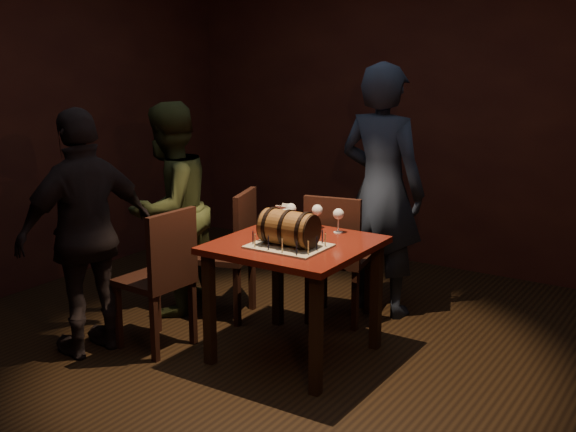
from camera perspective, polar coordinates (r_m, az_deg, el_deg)
The scene contains 16 objects.
room_shell at distance 4.14m, azimuth -0.83°, elevation 6.00°, with size 5.04×5.04×2.80m.
pub_table at distance 4.47m, azimuth 0.55°, elevation -3.42°, with size 0.90×0.90×0.75m.
cake_board at distance 4.32m, azimuth 0.07°, elevation -2.40°, with size 0.45×0.35×0.01m, color #9C957E.
barrel_cake at distance 4.29m, azimuth 0.07°, elevation -0.97°, with size 0.38×0.23×0.23m.
birthday_candles at distance 4.31m, azimuth 0.07°, elevation -1.81°, with size 0.40×0.30×0.09m.
wine_glass_left at distance 4.77m, azimuth 0.22°, elevation 0.50°, with size 0.07×0.07×0.16m.
wine_glass_mid at distance 4.73m, azimuth 2.33°, elevation 0.39°, with size 0.07×0.07×0.16m.
wine_glass_right at distance 4.63m, azimuth 4.00°, elevation 0.07°, with size 0.07×0.07×0.16m.
pint_of_ale at distance 4.64m, azimuth -0.01°, elevation -0.44°, with size 0.07×0.07×0.15m.
menu_card at distance 4.85m, azimuth -0.23°, elevation 0.10°, with size 0.10×0.05×0.13m, color white, non-canonical shape.
chair_back at distance 5.04m, azimuth 3.82°, elevation -2.85°, with size 0.47×0.47×0.93m.
chair_left_rear at distance 5.16m, azimuth -4.42°, elevation -2.46°, with size 0.50×0.50×0.93m.
chair_left_front at distance 4.67m, azimuth -9.90°, elevation -4.39°, with size 0.42×0.42×0.93m.
person_back at distance 5.22m, azimuth 7.41°, elevation 2.00°, with size 0.66×0.44×1.82m, color #192133.
person_left_rear at distance 5.28m, azimuth -9.37°, elevation 0.54°, with size 0.75×0.58×1.54m, color #2F381C.
person_left_front at distance 4.67m, azimuth -15.61°, elevation -1.32°, with size 0.92×0.38×1.57m, color black.
Camera 1 is at (2.27, -3.42, 1.95)m, focal length 45.00 mm.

